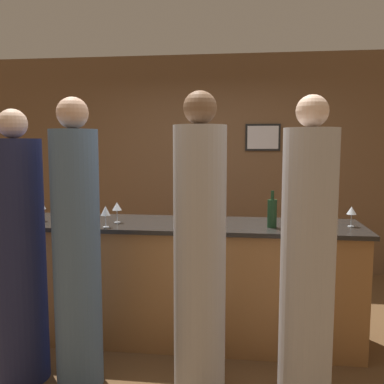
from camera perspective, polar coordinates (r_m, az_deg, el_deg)
ground_plane at (r=3.91m, az=-0.54°, el=-18.82°), size 14.00×14.00×0.00m
back_wall at (r=5.61m, az=2.34°, el=3.70°), size 8.00×0.08×2.80m
bar_counter at (r=3.73m, az=-0.54°, el=-11.76°), size 2.88×0.72×1.01m
bartender at (r=4.32m, az=1.46°, el=-4.71°), size 0.34×0.34×1.80m
guest_0 at (r=2.81m, az=15.15°, el=-9.26°), size 0.34×0.34×1.97m
guest_1 at (r=3.03m, az=-15.10°, el=-7.91°), size 0.32×0.32×1.98m
guest_2 at (r=2.86m, az=1.03°, el=-8.35°), size 0.35×0.35×2.01m
guest_3 at (r=3.24m, az=-22.11°, el=-8.07°), size 0.37×0.37×1.91m
wine_bottle_0 at (r=3.45m, az=10.63°, el=-2.75°), size 0.08×0.08×0.29m
wine_glass_0 at (r=3.45m, az=-11.46°, el=-2.52°), size 0.08×0.08×0.17m
wine_glass_1 at (r=3.33m, az=-1.62°, el=-2.94°), size 0.08×0.08×0.16m
wine_glass_2 at (r=3.64m, az=-9.98°, el=-1.96°), size 0.08×0.08×0.17m
wine_glass_3 at (r=3.65m, az=20.48°, el=-2.39°), size 0.08×0.08×0.16m
wine_glass_4 at (r=3.88m, az=-19.50°, el=-1.67°), size 0.08×0.08×0.18m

